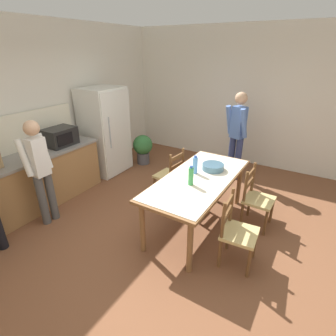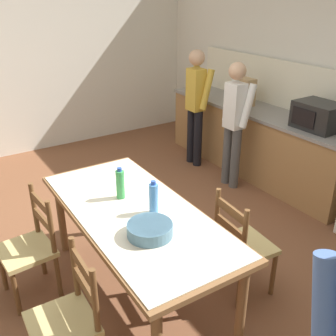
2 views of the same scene
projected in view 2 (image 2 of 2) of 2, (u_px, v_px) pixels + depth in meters
The scene contains 15 objects.
ground_plane at pixel (141, 251), 3.84m from camera, with size 8.32×8.32×0.00m, color brown.
wall_left at pixel (27, 55), 5.70m from camera, with size 0.12×5.20×2.90m, color silver.
kitchen_counter at pixel (255, 140), 5.34m from camera, with size 2.97×0.66×0.90m.
counter_splashback at pixel (277, 83), 5.18m from camera, with size 2.93×0.03×0.60m, color #EFE8CB.
microwave at pixel (318, 116), 4.37m from camera, with size 0.50×0.39×0.30m.
paper_bag at pixel (245, 92), 5.23m from camera, with size 0.24×0.16×0.36m, color tan.
dining_table at pixel (136, 220), 3.06m from camera, with size 1.98×0.91×0.78m.
bottle_near_centre at pixel (120, 184), 3.16m from camera, with size 0.07×0.07×0.27m.
bottle_off_centre at pixel (154, 198), 2.95m from camera, with size 0.07×0.07×0.27m.
serving_bowl at pixel (150, 229), 2.71m from camera, with size 0.32×0.32×0.09m.
chair_side_near_right at pixel (68, 320), 2.48m from camera, with size 0.43×0.41×0.91m.
chair_side_near_left at pixel (30, 248), 3.16m from camera, with size 0.45×0.43×0.91m.
chair_side_far_right at pixel (242, 246), 3.19m from camera, with size 0.46×0.44×0.91m.
person_at_sink at pixel (196, 102), 5.39m from camera, with size 0.41×0.28×1.61m.
person_at_counter at pixel (234, 119), 4.77m from camera, with size 0.39×0.27×1.57m.
Camera 2 is at (2.77, -1.49, 2.35)m, focal length 42.00 mm.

